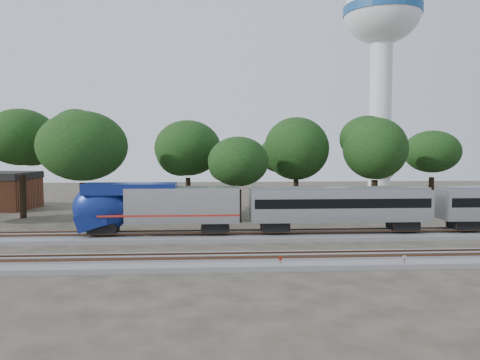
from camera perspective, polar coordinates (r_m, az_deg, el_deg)
name	(u,v)px	position (r m, az deg, el deg)	size (l,w,h in m)	color
ground	(262,252)	(39.81, 2.70, -8.72)	(160.00, 160.00, 0.00)	#383328
track_far	(255,236)	(45.61, 1.89, -6.81)	(160.00, 5.00, 0.73)	slate
track_near	(268,261)	(35.89, 3.40, -9.80)	(160.00, 5.00, 0.73)	slate
switch_stand_red	(280,261)	(34.40, 4.95, -9.80)	(0.28, 0.06, 0.89)	#512D19
switch_stand_white	(404,260)	(36.13, 19.40, -9.21)	(0.31, 0.13, 1.01)	#512D19
switch_lever	(378,266)	(35.87, 16.47, -10.05)	(0.50, 0.30, 0.30)	#512D19
water_tower	(382,34)	(97.81, 16.91, 16.61)	(14.82, 14.82, 41.04)	silver
tree_1	(21,137)	(63.54, -25.15, 4.73)	(10.17, 10.17, 14.34)	black
tree_2	(82,146)	(54.69, -18.66, 3.93)	(9.05, 9.05, 12.76)	black
tree_3	(188,148)	(63.18, -6.38, 3.87)	(8.81, 8.81, 12.42)	black
tree_4	(238,162)	(54.41, -0.20, 2.25)	(7.24, 7.24, 10.20)	black
tree_5	(296,149)	(61.88, 6.88, 3.81)	(8.74, 8.74, 12.32)	black
tree_6	(375,149)	(61.19, 16.15, 3.69)	(8.75, 8.75, 12.34)	black
tree_7	(432,152)	(74.10, 22.39, 3.20)	(8.27, 8.27, 11.66)	black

